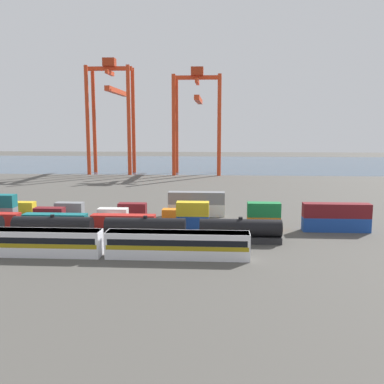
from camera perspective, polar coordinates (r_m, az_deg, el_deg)
ground_plane at (r=125.08m, az=-6.13°, el=-0.19°), size 420.00×420.00×0.00m
harbour_water at (r=227.41m, az=-1.75°, el=3.79°), size 400.00×110.00×0.01m
passenger_train at (r=68.84m, az=-20.40°, el=-6.11°), size 64.55×3.14×3.90m
freight_tank_row at (r=74.72m, az=-12.19°, el=-4.73°), size 61.01×2.83×4.29m
shipping_container_3 at (r=86.54m, az=-17.59°, el=-3.61°), size 12.10×2.44×2.60m
shipping_container_4 at (r=82.74m, az=-9.05°, el=-3.86°), size 12.10×2.44×2.60m
shipping_container_5 at (r=80.91m, az=0.10°, el=-4.03°), size 6.04×2.44×2.60m
shipping_container_6 at (r=80.39m, az=0.10°, el=-2.22°), size 6.04×2.44×2.60m
shipping_container_7 at (r=81.21m, az=9.42°, el=-4.10°), size 6.04×2.44×2.60m
shipping_container_8 at (r=80.68m, az=9.47°, el=-2.30°), size 6.04×2.44×2.60m
shipping_container_9 at (r=83.59m, az=18.44°, el=-4.07°), size 12.10×2.44×2.60m
shipping_container_10 at (r=83.08m, az=18.53°, el=-2.32°), size 12.10×2.44×2.60m
shipping_container_13 at (r=93.50m, az=-18.29°, el=-2.75°), size 6.04×2.44×2.60m
shipping_container_14 at (r=89.46m, az=-10.40°, el=-2.95°), size 6.04×2.44×2.60m
shipping_container_15 at (r=87.24m, az=-1.94°, el=-3.11°), size 6.04×2.44×2.60m
shipping_container_16 at (r=103.96m, az=-23.14°, el=-1.90°), size 12.10×2.44×2.60m
shipping_container_17 at (r=98.50m, az=-15.86°, el=-2.08°), size 6.04×2.44×2.60m
shipping_container_18 at (r=94.79m, az=-7.87°, el=-2.24°), size 6.04×2.44×2.60m
shipping_container_19 at (r=93.05m, az=0.59°, el=-2.36°), size 12.10×2.44×2.60m
shipping_container_20 at (r=92.60m, az=0.60°, el=-0.78°), size 12.10×2.44×2.60m
gantry_crane_west at (r=183.12m, az=-10.50°, el=11.28°), size 18.17×34.69×46.00m
gantry_crane_central at (r=177.95m, az=0.73°, el=10.81°), size 19.31×35.23×42.28m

